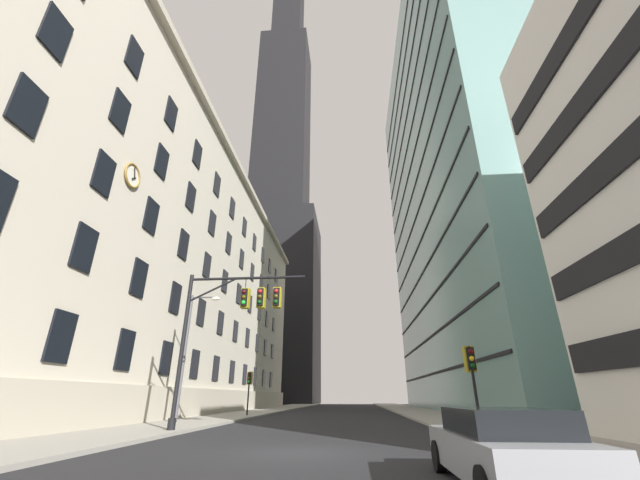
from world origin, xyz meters
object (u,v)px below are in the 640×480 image
at_px(traffic_light_far_left, 250,380).
at_px(street_lamppost, 190,344).
at_px(parked_car, 503,448).
at_px(traffic_signal_mast, 238,312).
at_px(traffic_light_near_right, 471,364).
at_px(fire_hydrant, 560,426).

bearing_deg(traffic_light_far_left, street_lamppost, -98.53).
bearing_deg(parked_car, traffic_signal_mast, 129.34).
bearing_deg(traffic_light_near_right, street_lamppost, 155.03).
bearing_deg(traffic_signal_mast, traffic_light_far_left, 101.75).
distance_m(traffic_light_near_right, parked_car, 9.06).
bearing_deg(street_lamppost, traffic_signal_mast, -48.75).
xyz_separation_m(traffic_light_near_right, traffic_light_far_left, (-13.78, 16.84, 0.02)).
bearing_deg(street_lamppost, traffic_light_near_right, -24.97).
height_order(traffic_light_near_right, parked_car, traffic_light_near_right).
xyz_separation_m(traffic_signal_mast, traffic_light_far_left, (-3.11, 14.96, -2.70)).
bearing_deg(traffic_light_far_left, traffic_light_near_right, -50.71).
bearing_deg(fire_hydrant, parked_car, -121.81).
distance_m(fire_hydrant, parked_car, 8.62).
bearing_deg(street_lamppost, traffic_light_far_left, 81.47).
bearing_deg(traffic_signal_mast, traffic_light_near_right, -9.99).
height_order(traffic_light_far_left, parked_car, traffic_light_far_left).
xyz_separation_m(traffic_signal_mast, parked_car, (8.54, -10.42, -4.87)).
relative_size(traffic_signal_mast, traffic_light_near_right, 2.20).
bearing_deg(traffic_light_far_left, parked_car, -65.34).
relative_size(traffic_light_near_right, street_lamppost, 0.44).
distance_m(traffic_signal_mast, traffic_light_far_left, 15.52).
distance_m(street_lamppost, fire_hydrant, 19.94).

